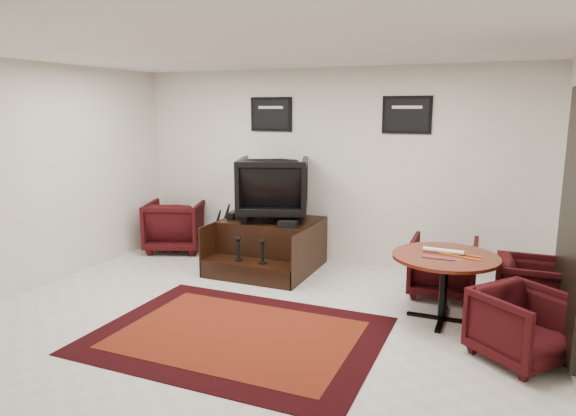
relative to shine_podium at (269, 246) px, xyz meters
The scene contains 16 objects.
ground 1.96m from the shine_podium, 70.74° to the right, with size 6.00×6.00×0.00m, color beige.
room_shell 2.48m from the shine_podium, 58.44° to the right, with size 6.02×5.02×2.81m.
area_rug 2.29m from the shine_podium, 73.25° to the right, with size 2.79×2.09×0.01m.
shine_podium is the anchor object (origin of this frame).
shine_chair 0.87m from the shine_podium, 90.00° to the left, with size 0.95×0.89×0.98m, color black.
shoes_pair 0.64m from the shine_podium, behind, with size 0.25×0.29×0.10m.
polish_kit 0.65m from the shine_podium, 35.69° to the right, with size 0.24×0.17×0.08m, color black.
umbrella_black 0.84m from the shine_podium, 167.23° to the right, with size 0.32×0.12×0.85m, color black, non-canonical shape.
umbrella_hooked 0.80m from the shine_podium, behind, with size 0.34×0.13×0.91m, color black, non-canonical shape.
armchair_side 1.79m from the shine_podium, behind, with size 0.85×0.80×0.88m, color black.
meeting_table 2.69m from the shine_podium, 21.29° to the right, with size 1.10×1.10×0.72m.
table_chair_back 2.41m from the shine_podium, ahead, with size 0.76×0.71×0.78m, color black.
table_chair_window 3.41m from the shine_podium, 10.04° to the right, with size 0.72×0.67×0.74m, color black.
table_chair_corner 3.63m from the shine_podium, 26.84° to the right, with size 0.70×0.66×0.73m, color black.
paper_roll 2.65m from the shine_podium, 20.14° to the right, with size 0.05×0.05×0.42m, color white.
table_clutter 2.79m from the shine_podium, 20.70° to the right, with size 0.57×0.33×0.01m.
Camera 1 is at (2.35, -4.56, 2.22)m, focal length 32.00 mm.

